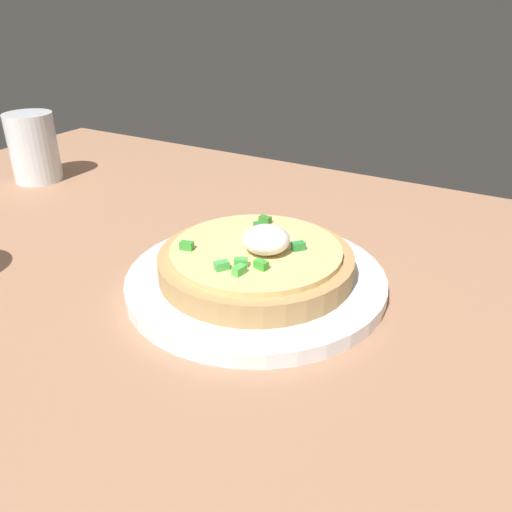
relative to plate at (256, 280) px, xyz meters
The scene contains 4 objects.
dining_table 6.80cm from the plate, 26.02° to the left, with size 125.99×86.60×3.11cm, color #9F7154.
plate is the anchor object (origin of this frame).
pizza 2.33cm from the plate, 162.40° to the left, with size 19.72×19.72×5.57cm.
cup_far 49.01cm from the plate, 13.83° to the right, with size 7.42×7.42×10.64cm.
Camera 1 is at (-28.70, 36.74, 30.31)cm, focal length 35.95 mm.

